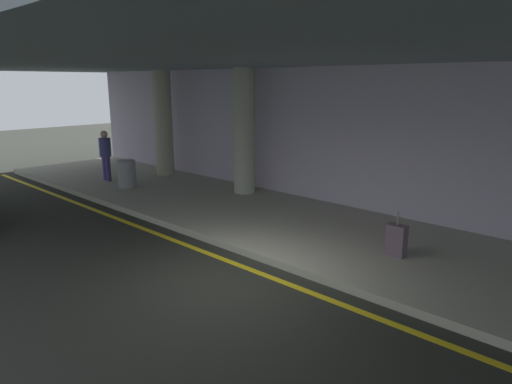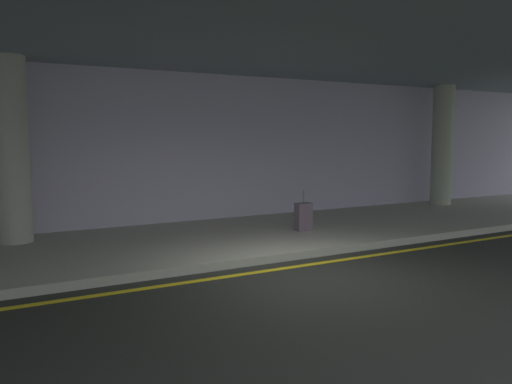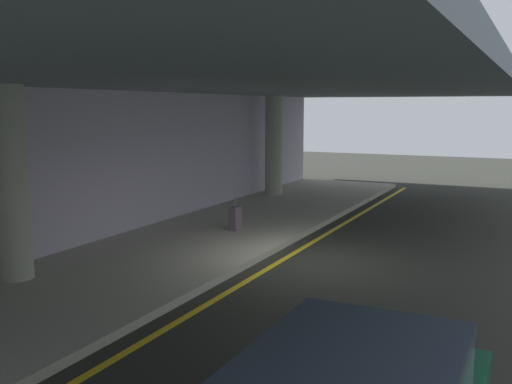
% 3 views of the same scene
% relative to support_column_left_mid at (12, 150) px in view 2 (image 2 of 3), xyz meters
% --- Properties ---
extents(ground_plane, '(60.00, 60.00, 0.00)m').
position_rel_support_column_left_mid_xyz_m(ground_plane, '(4.00, -4.43, -1.97)').
color(ground_plane, '#282A24').
extents(sidewalk, '(26.00, 4.20, 0.15)m').
position_rel_support_column_left_mid_xyz_m(sidewalk, '(4.00, -1.33, -1.90)').
color(sidewalk, '#A5A391').
rests_on(sidewalk, ground).
extents(lane_stripe_yellow, '(26.00, 0.14, 0.01)m').
position_rel_support_column_left_mid_xyz_m(lane_stripe_yellow, '(4.00, -3.82, -1.97)').
color(lane_stripe_yellow, yellow).
rests_on(lane_stripe_yellow, ground).
extents(support_column_left_mid, '(0.64, 0.64, 3.65)m').
position_rel_support_column_left_mid_xyz_m(support_column_left_mid, '(0.00, 0.00, 0.00)').
color(support_column_left_mid, '#A2A691').
rests_on(support_column_left_mid, sidewalk).
extents(support_column_center, '(0.64, 0.64, 3.65)m').
position_rel_support_column_left_mid_xyz_m(support_column_center, '(12.00, 0.00, 0.00)').
color(support_column_center, '#A2AB90').
rests_on(support_column_center, sidewalk).
extents(ceiling_overhang, '(28.00, 13.20, 0.30)m').
position_rel_support_column_left_mid_xyz_m(ceiling_overhang, '(4.00, -1.83, 1.97)').
color(ceiling_overhang, gray).
rests_on(ceiling_overhang, support_column_far_left).
extents(terminal_back_wall, '(26.00, 0.30, 3.80)m').
position_rel_support_column_left_mid_xyz_m(terminal_back_wall, '(4.00, 0.92, -0.07)').
color(terminal_back_wall, '#B3AABF').
rests_on(terminal_back_wall, ground).
extents(suitcase_upright_primary, '(0.36, 0.22, 0.90)m').
position_rel_support_column_left_mid_xyz_m(suitcase_upright_primary, '(5.72, -1.69, -1.51)').
color(suitcase_upright_primary, '#61505B').
rests_on(suitcase_upright_primary, sidewalk).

